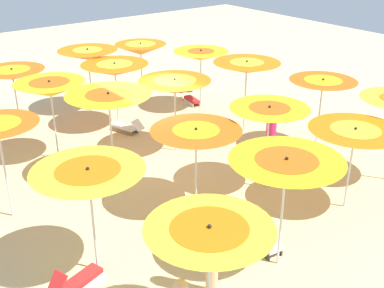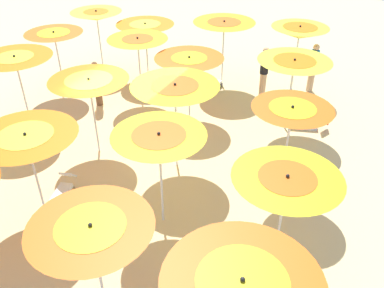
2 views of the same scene
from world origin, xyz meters
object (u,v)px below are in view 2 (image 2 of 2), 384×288
Objects in this scene: beachgoer_2 at (97,83)px; beach_umbrella_14 at (92,233)px; beach_umbrella_11 at (189,63)px; lounger_5 at (62,193)px; beach_umbrella_1 at (54,37)px; lounger_2 at (212,85)px; beach_umbrella_6 at (138,44)px; beach_umbrella_15 at (299,32)px; beachgoer_1 at (313,67)px; beachgoer_0 at (264,70)px; beach_umbrella_10 at (224,26)px; beach_umbrella_12 at (175,92)px; beach_umbrella_18 at (286,185)px; beach_umbrella_17 at (292,113)px; beach_umbrella_0 at (97,16)px; lounger_3 at (307,122)px; beach_umbrella_8 at (27,142)px; beach_umbrella_5 at (145,28)px; beach_umbrella_13 at (159,143)px; beach_umbrella_16 at (294,67)px; beach_umbrella_2 at (16,63)px; beach_umbrella_7 at (90,86)px.

beach_umbrella_14 is at bearing 39.13° from beachgoer_2.
beach_umbrella_11 reaches higher than lounger_5.
beach_umbrella_1 is 1.02× the size of beach_umbrella_14.
lounger_2 is 1.01× the size of lounger_5.
beach_umbrella_15 is (3.29, -4.67, 0.08)m from beach_umbrella_6.
beachgoer_1 is 7.84m from beachgoer_2.
beachgoer_0 is (0.49, -1.84, 0.76)m from lounger_2.
beach_umbrella_6 is 1.03× the size of beach_umbrella_14.
beach_umbrella_10 reaches higher than beach_umbrella_6.
beach_umbrella_12 is 1.05× the size of beach_umbrella_18.
beach_umbrella_10 is 6.50m from beach_umbrella_17.
beach_umbrella_10 is 1.10× the size of beach_umbrella_14.
beach_umbrella_0 is 0.97× the size of beach_umbrella_10.
beach_umbrella_1 is at bearing 103.34° from beach_umbrella_6.
lounger_3 is (-1.81, -3.72, -2.09)m from beach_umbrella_10.
beach_umbrella_14 is (-1.54, -2.91, -0.01)m from beach_umbrella_8.
beach_umbrella_0 is 1.34× the size of beachgoer_1.
beach_umbrella_5 is 1.75× the size of lounger_3.
beach_umbrella_6 is at bearing 36.38° from beach_umbrella_13.
beach_umbrella_5 is at bearing 45.96° from beach_umbrella_18.
beach_umbrella_10 is 1.04× the size of beach_umbrella_18.
beach_umbrella_17 is 6.00m from lounger_5.
beach_umbrella_18 is 6.23m from lounger_3.
beach_umbrella_12 is 1.06× the size of beach_umbrella_16.
beach_umbrella_13 is 1.53× the size of beachgoer_2.
lounger_2 is 1.00× the size of lounger_3.
lounger_5 is at bearing 168.56° from beach_umbrella_11.
beach_umbrella_2 is at bearing 147.75° from lounger_2.
beach_umbrella_13 is (-7.01, -4.64, 0.26)m from beach_umbrella_5.
lounger_3 is at bearing -20.01° from beach_umbrella_13.
beachgoer_0 is at bearing -67.56° from lounger_2.
beach_umbrella_10 reaches higher than beach_umbrella_2.
beach_umbrella_8 is 1.28× the size of beachgoer_0.
beach_umbrella_0 is 8.56m from lounger_5.
beach_umbrella_8 is 8.53m from lounger_3.
beach_umbrella_5 is 0.92× the size of beach_umbrella_18.
beach_umbrella_1 is 6.57m from lounger_5.
beach_umbrella_7 is 0.94× the size of beach_umbrella_10.
lounger_2 is 4.25m from beachgoer_2.
beach_umbrella_13 is 3.20m from beach_umbrella_17.
beach_umbrella_18 is 5.79m from lounger_5.
beach_umbrella_16 is 0.96× the size of beach_umbrella_17.
beach_umbrella_11 is at bearing 144.71° from beach_umbrella_15.
beach_umbrella_12 reaches higher than beach_umbrella_8.
beach_umbrella_2 reaches higher than beachgoer_2.
beach_umbrella_12 is 6.92m from beachgoer_1.
lounger_5 is (-7.37, 0.91, -0.01)m from lounger_2.
beach_umbrella_17 is at bearing -83.76° from beach_umbrella_7.
beach_umbrella_2 is 6.24m from beach_umbrella_13.
beach_umbrella_10 reaches higher than beach_umbrella_15.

